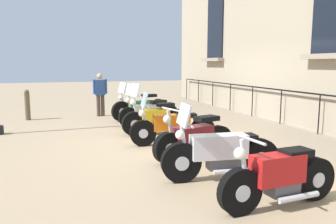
% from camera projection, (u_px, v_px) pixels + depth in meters
% --- Properties ---
extents(ground_plane, '(60.00, 60.00, 0.00)m').
position_uv_depth(ground_plane, '(179.00, 143.00, 8.10)').
color(ground_plane, tan).
extents(building_facade, '(0.82, 11.15, 6.72)m').
position_uv_depth(building_facade, '(269.00, 12.00, 8.39)').
color(building_facade, tan).
rests_on(building_facade, ground_plane).
extents(motorcycle_green, '(2.13, 0.77, 1.33)m').
position_uv_depth(motorcycle_green, '(140.00, 108.00, 11.52)').
color(motorcycle_green, black).
rests_on(motorcycle_green, ground_plane).
extents(motorcycle_silver, '(2.03, 0.58, 1.35)m').
position_uv_depth(motorcycle_silver, '(149.00, 112.00, 10.38)').
color(motorcycle_silver, black).
rests_on(motorcycle_silver, ground_plane).
extents(motorcycle_yellow, '(1.99, 0.72, 1.43)m').
position_uv_depth(motorcycle_yellow, '(156.00, 118.00, 9.16)').
color(motorcycle_yellow, black).
rests_on(motorcycle_yellow, ground_plane).
extents(motorcycle_orange, '(2.13, 0.62, 1.29)m').
position_uv_depth(motorcycle_orange, '(172.00, 127.00, 7.94)').
color(motorcycle_orange, black).
rests_on(motorcycle_orange, ground_plane).
extents(motorcycle_maroon, '(1.92, 0.80, 1.09)m').
position_uv_depth(motorcycle_maroon, '(194.00, 139.00, 6.75)').
color(motorcycle_maroon, black).
rests_on(motorcycle_maroon, ground_plane).
extents(motorcycle_white, '(2.07, 0.70, 1.31)m').
position_uv_depth(motorcycle_white, '(220.00, 153.00, 5.53)').
color(motorcycle_white, black).
rests_on(motorcycle_white, ground_plane).
extents(motorcycle_red, '(1.91, 0.68, 1.02)m').
position_uv_depth(motorcycle_red, '(279.00, 177.00, 4.44)').
color(motorcycle_red, black).
rests_on(motorcycle_red, ground_plane).
extents(bollard, '(0.17, 0.17, 1.07)m').
position_uv_depth(bollard, '(27.00, 105.00, 11.44)').
color(bollard, brown).
rests_on(bollard, ground_plane).
extents(pedestrian_standing, '(0.53, 0.23, 1.61)m').
position_uv_depth(pedestrian_standing, '(100.00, 92.00, 12.26)').
color(pedestrian_standing, '#47382D').
rests_on(pedestrian_standing, ground_plane).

